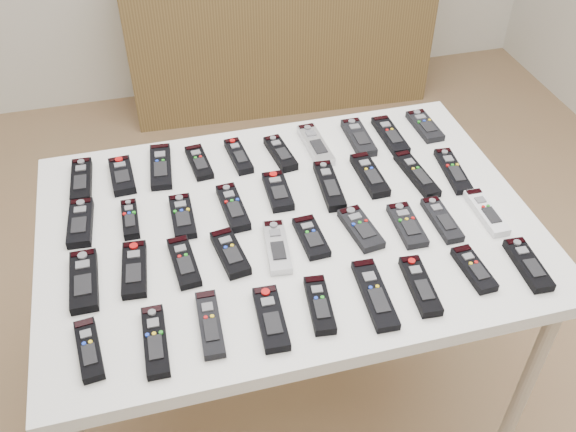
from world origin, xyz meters
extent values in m
plane|color=#916A49|center=(0.00, 0.00, 0.00)|extent=(4.00, 4.00, 0.00)
cube|color=white|center=(0.06, -0.07, 0.76)|extent=(1.25, 0.88, 0.04)
cylinder|color=beige|center=(0.62, -0.45, 0.37)|extent=(0.04, 0.04, 0.74)
cylinder|color=beige|center=(-0.51, 0.31, 0.37)|extent=(0.04, 0.04, 0.74)
cylinder|color=beige|center=(0.62, 0.31, 0.37)|extent=(0.04, 0.04, 0.74)
cube|color=brown|center=(0.50, 1.78, 0.39)|extent=(1.57, 0.45, 0.78)
cube|color=black|center=(-0.45, 0.22, 0.79)|extent=(0.06, 0.18, 0.02)
cube|color=black|center=(-0.34, 0.21, 0.79)|extent=(0.07, 0.16, 0.02)
cube|color=black|center=(-0.23, 0.23, 0.79)|extent=(0.07, 0.20, 0.02)
cube|color=black|center=(-0.12, 0.23, 0.79)|extent=(0.06, 0.16, 0.02)
cube|color=black|center=(-0.01, 0.22, 0.79)|extent=(0.06, 0.16, 0.02)
cube|color=black|center=(0.11, 0.21, 0.79)|extent=(0.07, 0.16, 0.02)
cube|color=#B7B7BC|center=(0.22, 0.22, 0.79)|extent=(0.06, 0.20, 0.02)
cube|color=black|center=(0.35, 0.22, 0.79)|extent=(0.06, 0.18, 0.02)
cube|color=black|center=(0.45, 0.21, 0.79)|extent=(0.05, 0.19, 0.02)
cube|color=black|center=(0.57, 0.23, 0.79)|extent=(0.06, 0.16, 0.02)
cube|color=black|center=(-0.45, 0.04, 0.79)|extent=(0.07, 0.17, 0.02)
cube|color=black|center=(-0.33, 0.03, 0.79)|extent=(0.04, 0.14, 0.02)
cube|color=black|center=(-0.20, 0.01, 0.79)|extent=(0.06, 0.16, 0.02)
cube|color=black|center=(-0.07, 0.01, 0.79)|extent=(0.06, 0.18, 0.02)
cube|color=black|center=(0.06, 0.04, 0.79)|extent=(0.06, 0.15, 0.02)
cube|color=black|center=(0.20, 0.03, 0.79)|extent=(0.06, 0.20, 0.02)
cube|color=black|center=(0.32, 0.04, 0.79)|extent=(0.06, 0.18, 0.02)
cube|color=black|center=(0.45, 0.02, 0.79)|extent=(0.06, 0.20, 0.02)
cube|color=black|center=(0.56, 0.01, 0.79)|extent=(0.07, 0.20, 0.02)
cube|color=black|center=(-0.45, -0.16, 0.79)|extent=(0.06, 0.18, 0.02)
cube|color=black|center=(-0.33, -0.15, 0.79)|extent=(0.07, 0.18, 0.02)
cube|color=black|center=(-0.22, -0.16, 0.79)|extent=(0.06, 0.17, 0.02)
cube|color=black|center=(-0.11, -0.16, 0.79)|extent=(0.08, 0.16, 0.02)
cube|color=#B7B7BC|center=(0.01, -0.16, 0.79)|extent=(0.07, 0.18, 0.02)
cube|color=black|center=(0.10, -0.15, 0.79)|extent=(0.06, 0.14, 0.02)
cube|color=black|center=(0.23, -0.16, 0.79)|extent=(0.08, 0.16, 0.02)
cube|color=black|center=(0.34, -0.17, 0.79)|extent=(0.06, 0.16, 0.02)
cube|color=black|center=(0.44, -0.18, 0.79)|extent=(0.05, 0.16, 0.02)
cube|color=silver|center=(0.56, -0.18, 0.79)|extent=(0.05, 0.17, 0.02)
cube|color=black|center=(-0.44, -0.36, 0.79)|extent=(0.06, 0.16, 0.02)
cube|color=black|center=(-0.31, -0.37, 0.79)|extent=(0.05, 0.18, 0.02)
cube|color=black|center=(-0.19, -0.36, 0.79)|extent=(0.05, 0.18, 0.02)
cube|color=black|center=(-0.06, -0.38, 0.79)|extent=(0.06, 0.17, 0.02)
cube|color=black|center=(0.05, -0.37, 0.79)|extent=(0.06, 0.16, 0.02)
cube|color=black|center=(0.18, -0.37, 0.79)|extent=(0.06, 0.21, 0.02)
cube|color=black|center=(0.29, -0.37, 0.79)|extent=(0.06, 0.18, 0.02)
cube|color=black|center=(0.44, -0.35, 0.79)|extent=(0.05, 0.14, 0.02)
cube|color=black|center=(0.57, -0.37, 0.79)|extent=(0.06, 0.17, 0.02)
camera|label=1|loc=(-0.25, -1.25, 1.88)|focal=40.00mm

